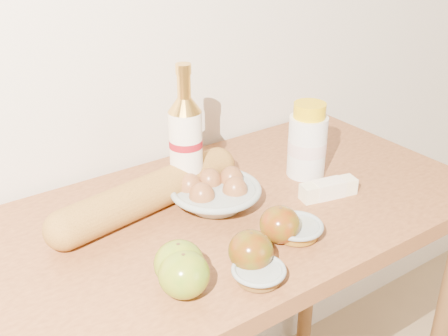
{
  "coord_description": "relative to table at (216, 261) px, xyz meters",
  "views": [
    {
      "loc": [
        -0.57,
        0.34,
        1.52
      ],
      "look_at": [
        0.0,
        1.15,
        1.02
      ],
      "focal_mm": 45.0,
      "sensor_mm": 36.0,
      "label": 1
    }
  ],
  "objects": [
    {
      "name": "egg_bowl",
      "position": [
        0.02,
        0.03,
        0.15
      ],
      "size": [
        0.24,
        0.24,
        0.07
      ],
      "rotation": [
        0.0,
        0.0,
        -0.25
      ],
      "color": "#93A09B",
      "rests_on": "table"
    },
    {
      "name": "bourbon_bottle",
      "position": [
        -0.0,
        0.11,
        0.24
      ],
      "size": [
        0.09,
        0.09,
        0.3
      ],
      "rotation": [
        0.0,
        0.0,
        -0.27
      ],
      "color": "white",
      "rests_on": "table"
    },
    {
      "name": "butter_stick",
      "position": [
        0.25,
        -0.08,
        0.14
      ],
      "size": [
        0.14,
        0.06,
        0.04
      ],
      "rotation": [
        0.0,
        0.0,
        -0.22
      ],
      "color": "#F6EBBE",
      "rests_on": "table"
    },
    {
      "name": "apple_redgreen_front",
      "position": [
        -0.06,
        -0.19,
        0.16
      ],
      "size": [
        0.1,
        0.1,
        0.08
      ],
      "rotation": [
        0.0,
        0.0,
        0.19
      ],
      "color": "maroon",
      "rests_on": "table"
    },
    {
      "name": "table",
      "position": [
        0.0,
        0.0,
        0.0
      ],
      "size": [
        1.2,
        0.6,
        0.9
      ],
      "color": "#A56335",
      "rests_on": "ground"
    },
    {
      "name": "syrup_bowl",
      "position": [
        0.08,
        -0.16,
        0.14
      ],
      "size": [
        0.13,
        0.13,
        0.03
      ],
      "rotation": [
        0.0,
        0.0,
        -0.25
      ],
      "color": "gray",
      "rests_on": "table"
    },
    {
      "name": "apple_extra",
      "position": [
        -0.19,
        -0.19,
        0.16
      ],
      "size": [
        0.11,
        0.11,
        0.08
      ],
      "rotation": [
        0.0,
        0.0,
        -0.33
      ],
      "color": "olive",
      "rests_on": "table"
    },
    {
      "name": "cream_bottle",
      "position": [
        0.28,
        0.03,
        0.21
      ],
      "size": [
        0.11,
        0.11,
        0.18
      ],
      "rotation": [
        0.0,
        0.0,
        0.24
      ],
      "color": "white",
      "rests_on": "table"
    },
    {
      "name": "sugar_bowl",
      "position": [
        -0.07,
        -0.23,
        0.14
      ],
      "size": [
        0.11,
        0.11,
        0.03
      ],
      "rotation": [
        0.0,
        0.0,
        -0.17
      ],
      "color": "gray",
      "rests_on": "table"
    },
    {
      "name": "apple_redgreen_right",
      "position": [
        0.04,
        -0.15,
        0.16
      ],
      "size": [
        0.09,
        0.09,
        0.07
      ],
      "rotation": [
        0.0,
        0.0,
        0.21
      ],
      "color": "#8D0907",
      "rests_on": "table"
    },
    {
      "name": "baguette",
      "position": [
        -0.11,
        0.09,
        0.16
      ],
      "size": [
        0.49,
        0.15,
        0.08
      ],
      "rotation": [
        0.0,
        0.0,
        0.16
      ],
      "color": "#B88338",
      "rests_on": "table"
    },
    {
      "name": "apple_yellowgreen",
      "position": [
        -0.18,
        -0.15,
        0.16
      ],
      "size": [
        0.11,
        0.11,
        0.08
      ],
      "rotation": [
        0.0,
        0.0,
        -0.33
      ],
      "color": "olive",
      "rests_on": "table"
    }
  ]
}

